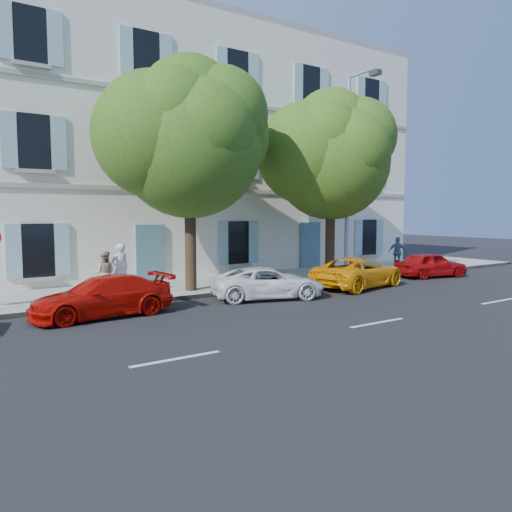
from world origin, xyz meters
TOP-DOWN VIEW (x-y plane):
  - ground at (0.00, 0.00)m, footprint 90.00×90.00m
  - sidewalk at (0.00, 4.45)m, footprint 36.00×4.50m
  - kerb at (0.00, 2.28)m, footprint 36.00×0.16m
  - building at (0.00, 10.20)m, footprint 28.00×7.00m
  - car_red_coupe at (-5.97, 1.04)m, footprint 4.18×1.93m
  - car_white_coupe at (-0.24, 0.84)m, footprint 4.36×2.98m
  - car_yellow_supercar at (4.25, 0.89)m, footprint 4.72×2.89m
  - car_red_hatchback at (9.40, 1.29)m, footprint 3.68×2.07m
  - tree_left at (-2.04, 3.19)m, footprint 5.28×5.28m
  - tree_right at (4.95, 3.32)m, footprint 5.16×5.16m
  - street_lamp at (5.59, 2.77)m, footprint 0.30×1.87m
  - pedestrian_a at (-4.49, 3.78)m, footprint 0.72×0.54m
  - pedestrian_b at (-5.09, 3.63)m, footprint 0.94×0.86m
  - pedestrian_c at (10.12, 3.84)m, footprint 0.73×1.02m

SIDE VIEW (x-z plane):
  - ground at x=0.00m, z-range 0.00..0.00m
  - sidewalk at x=0.00m, z-range 0.00..0.15m
  - kerb at x=0.00m, z-range 0.00..0.16m
  - car_white_coupe at x=-0.24m, z-range 0.00..1.11m
  - car_red_hatchback at x=9.40m, z-range 0.00..1.18m
  - car_red_coupe at x=-5.97m, z-range 0.00..1.18m
  - car_yellow_supercar at x=4.25m, z-range 0.00..1.22m
  - pedestrian_b at x=-5.09m, z-range 0.15..1.72m
  - pedestrian_c at x=10.12m, z-range 0.15..1.76m
  - pedestrian_a at x=-4.49m, z-range 0.15..1.94m
  - street_lamp at x=5.59m, z-range 0.73..9.52m
  - tree_right at x=4.95m, z-range 1.27..9.23m
  - tree_left at x=-2.04m, z-range 1.33..9.51m
  - building at x=0.00m, z-range 0.00..12.00m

